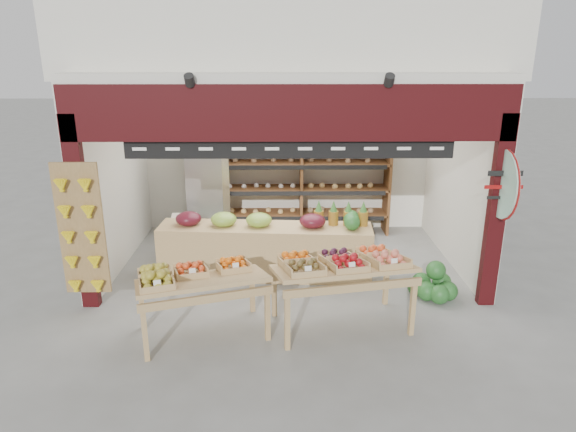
# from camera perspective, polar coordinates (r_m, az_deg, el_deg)

# --- Properties ---
(ground) EXTENTS (60.00, 60.00, 0.00)m
(ground) POSITION_cam_1_polar(r_m,az_deg,el_deg) (8.24, 0.04, -6.32)
(ground) COLOR slate
(ground) RESTS_ON ground
(shop_structure) EXTENTS (6.36, 5.12, 5.40)m
(shop_structure) POSITION_cam_1_polar(r_m,az_deg,el_deg) (9.13, -0.07, 21.33)
(shop_structure) COLOR silver
(shop_structure) RESTS_ON ground
(banana_board) EXTENTS (0.60, 0.15, 1.80)m
(banana_board) POSITION_cam_1_polar(r_m,az_deg,el_deg) (7.23, -22.03, -1.75)
(banana_board) COLOR olive
(banana_board) RESTS_ON ground
(gift_sign) EXTENTS (0.04, 0.93, 0.92)m
(gift_sign) POSITION_cam_1_polar(r_m,az_deg,el_deg) (7.16, 22.79, 3.27)
(gift_sign) COLOR #A4CEB9
(gift_sign) RESTS_ON ground
(back_shelving) EXTENTS (3.33, 0.55, 2.03)m
(back_shelving) POSITION_cam_1_polar(r_m,az_deg,el_deg) (9.68, 1.49, 5.34)
(back_shelving) COLOR brown
(back_shelving) RESTS_ON ground
(refrigerator) EXTENTS (0.89, 0.89, 1.98)m
(refrigerator) POSITION_cam_1_polar(r_m,az_deg,el_deg) (9.73, -8.96, 3.50)
(refrigerator) COLOR silver
(refrigerator) RESTS_ON ground
(cardboard_stack) EXTENTS (1.05, 0.76, 0.73)m
(cardboard_stack) POSITION_cam_1_polar(r_m,az_deg,el_deg) (9.00, -10.00, -2.60)
(cardboard_stack) COLOR beige
(cardboard_stack) RESTS_ON ground
(mid_counter) EXTENTS (3.31, 0.86, 1.04)m
(mid_counter) POSITION_cam_1_polar(r_m,az_deg,el_deg) (7.99, -2.59, -3.64)
(mid_counter) COLOR tan
(mid_counter) RESTS_ON ground
(display_table_left) EXTENTS (1.75, 1.29, 1.00)m
(display_table_left) POSITION_cam_1_polar(r_m,az_deg,el_deg) (6.39, -10.63, -6.77)
(display_table_left) COLOR tan
(display_table_left) RESTS_ON ground
(display_table_right) EXTENTS (1.85, 1.26, 1.07)m
(display_table_right) POSITION_cam_1_polar(r_m,az_deg,el_deg) (6.46, 6.04, -5.37)
(display_table_right) COLOR tan
(display_table_right) RESTS_ON ground
(watermelon_pile) EXTENTS (0.68, 0.68, 0.53)m
(watermelon_pile) POSITION_cam_1_polar(r_m,az_deg,el_deg) (7.71, 15.79, -7.41)
(watermelon_pile) COLOR #174619
(watermelon_pile) RESTS_ON ground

